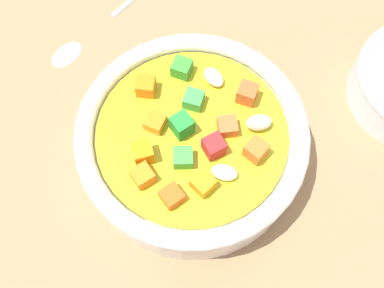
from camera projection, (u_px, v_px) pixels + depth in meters
The scene contains 3 objects.
ground_plane at pixel (192, 159), 48.66cm from camera, with size 140.00×140.00×2.00cm, color #9E754F.
soup_bowl_main at pixel (192, 142), 44.59cm from camera, with size 21.24×21.24×7.37cm.
spoon at pixel (104, 21), 53.84cm from camera, with size 12.39×19.77×0.78cm.
Camera 1 is at (16.94, -5.49, 44.31)cm, focal length 44.59 mm.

